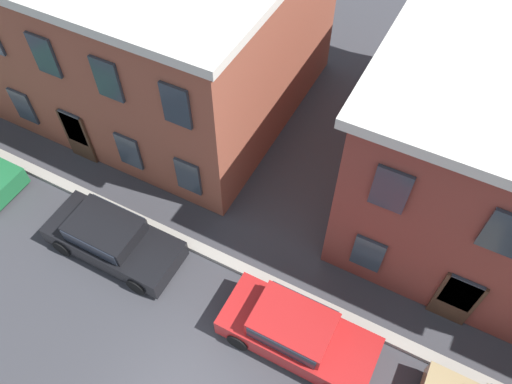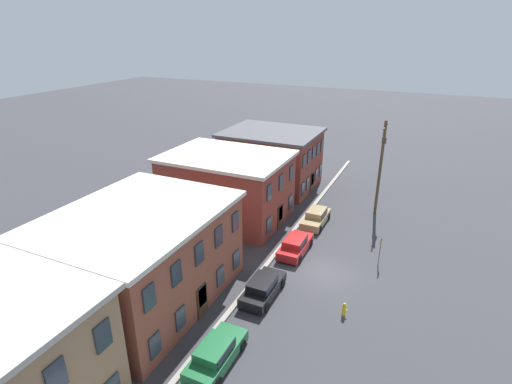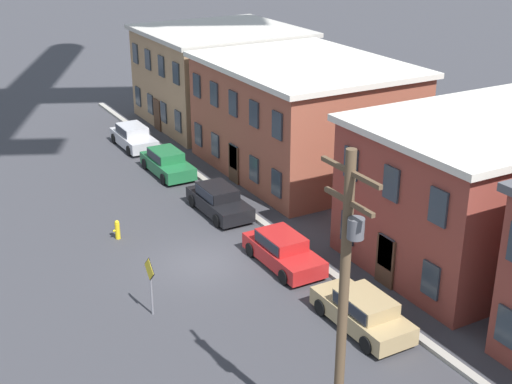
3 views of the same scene
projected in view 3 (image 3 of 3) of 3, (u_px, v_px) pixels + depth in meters
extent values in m
plane|color=#38383D|center=(200.00, 263.00, 31.80)|extent=(200.00, 200.00, 0.00)
cube|color=#9E998E|center=(286.00, 240.00, 33.82)|extent=(56.00, 0.36, 0.16)
cube|color=#9E7A56|center=(221.00, 77.00, 51.39)|extent=(9.80, 10.02, 6.36)
cube|color=#B7B2A8|center=(220.00, 31.00, 50.13)|extent=(10.30, 10.52, 0.30)
cube|color=#2D3842|center=(138.00, 96.00, 52.66)|extent=(0.90, 0.10, 1.40)
cube|color=#2D3842|center=(135.00, 53.00, 51.45)|extent=(0.90, 0.10, 1.40)
cube|color=#2D3842|center=(150.00, 104.00, 50.68)|extent=(0.90, 0.10, 1.40)
cube|color=#2D3842|center=(148.00, 60.00, 49.47)|extent=(0.90, 0.10, 1.40)
cube|color=#2D3842|center=(164.00, 112.00, 48.71)|extent=(0.90, 0.10, 1.40)
cube|color=#2D3842|center=(161.00, 66.00, 47.50)|extent=(0.90, 0.10, 1.40)
cube|color=#2D3842|center=(178.00, 121.00, 46.73)|extent=(0.90, 0.10, 1.40)
cube|color=#2D3842|center=(176.00, 73.00, 45.52)|extent=(0.90, 0.10, 1.40)
cube|color=#472D1E|center=(157.00, 115.00, 49.88)|extent=(1.10, 0.10, 2.20)
cube|color=brown|center=(303.00, 119.00, 41.93)|extent=(11.82, 9.19, 6.20)
cube|color=silver|center=(305.00, 64.00, 40.70)|extent=(12.32, 9.69, 0.30)
cube|color=#2D3842|center=(198.00, 134.00, 44.22)|extent=(0.90, 0.10, 1.40)
cube|color=#2D3842|center=(197.00, 86.00, 43.04)|extent=(0.90, 0.10, 1.40)
cube|color=#2D3842|center=(215.00, 145.00, 42.31)|extent=(0.90, 0.10, 1.40)
cube|color=#2D3842|center=(214.00, 94.00, 41.14)|extent=(0.90, 0.10, 1.40)
cube|color=#2D3842|center=(234.00, 157.00, 40.41)|extent=(0.90, 0.10, 1.40)
cube|color=#2D3842|center=(233.00, 104.00, 39.23)|extent=(0.90, 0.10, 1.40)
cube|color=#2D3842|center=(254.00, 169.00, 38.50)|extent=(0.90, 0.10, 1.40)
cube|color=#2D3842|center=(254.00, 114.00, 37.33)|extent=(0.90, 0.10, 1.40)
cube|color=#2D3842|center=(276.00, 183.00, 36.60)|extent=(0.90, 0.10, 1.40)
cube|color=#2D3842|center=(277.00, 125.00, 35.42)|extent=(0.90, 0.10, 1.40)
cube|color=#472D1E|center=(234.00, 164.00, 40.58)|extent=(1.10, 0.10, 2.20)
cube|color=brown|center=(487.00, 193.00, 31.42)|extent=(8.05, 10.93, 6.12)
cube|color=silver|center=(496.00, 123.00, 30.20)|extent=(8.55, 11.43, 0.30)
cube|color=#2D3842|center=(347.00, 228.00, 31.66)|extent=(0.90, 0.10, 1.40)
cube|color=#2D3842|center=(351.00, 163.00, 30.49)|extent=(0.90, 0.10, 1.40)
cube|color=#2D3842|center=(386.00, 252.00, 29.49)|extent=(0.90, 0.10, 1.40)
cube|color=#2D3842|center=(391.00, 184.00, 28.33)|extent=(0.90, 0.10, 1.40)
cube|color=#2D3842|center=(430.00, 280.00, 27.33)|extent=(0.90, 0.10, 1.40)
cube|color=#2D3842|center=(438.00, 207.00, 26.17)|extent=(0.90, 0.10, 1.40)
cube|color=#472D1E|center=(385.00, 261.00, 29.66)|extent=(1.10, 0.10, 2.20)
cube|color=#2D3842|center=(507.00, 327.00, 24.26)|extent=(0.90, 0.10, 1.40)
cube|color=#B7B7BC|center=(134.00, 139.00, 46.59)|extent=(4.40, 1.80, 0.70)
cube|color=#B7B7BC|center=(132.00, 129.00, 46.51)|extent=(2.20, 1.51, 0.55)
cube|color=#1E232D|center=(132.00, 129.00, 46.51)|extent=(2.02, 1.58, 0.48)
cylinder|color=black|center=(154.00, 146.00, 45.88)|extent=(0.66, 0.22, 0.66)
cylinder|color=black|center=(129.00, 151.00, 45.11)|extent=(0.66, 0.22, 0.66)
cylinder|color=black|center=(138.00, 135.00, 48.22)|extent=(0.66, 0.22, 0.66)
cylinder|color=black|center=(114.00, 138.00, 47.44)|extent=(0.66, 0.22, 0.66)
cube|color=#1E6638|center=(168.00, 166.00, 42.00)|extent=(4.40, 1.80, 0.70)
cube|color=#1E6638|center=(166.00, 155.00, 41.92)|extent=(2.20, 1.51, 0.55)
cube|color=#1E232D|center=(166.00, 155.00, 41.92)|extent=(2.02, 1.58, 0.48)
cylinder|color=black|center=(191.00, 174.00, 41.29)|extent=(0.66, 0.22, 0.66)
cylinder|color=black|center=(164.00, 179.00, 40.52)|extent=(0.66, 0.22, 0.66)
cylinder|color=black|center=(171.00, 159.00, 43.63)|extent=(0.66, 0.22, 0.66)
cylinder|color=black|center=(145.00, 164.00, 42.86)|extent=(0.66, 0.22, 0.66)
cube|color=black|center=(219.00, 204.00, 36.72)|extent=(4.40, 1.80, 0.70)
cube|color=black|center=(217.00, 191.00, 36.64)|extent=(2.20, 1.51, 0.55)
cube|color=#1E232D|center=(217.00, 191.00, 36.64)|extent=(2.02, 1.58, 0.48)
cylinder|color=black|center=(247.00, 214.00, 36.01)|extent=(0.66, 0.22, 0.66)
cylinder|color=black|center=(217.00, 221.00, 35.24)|extent=(0.66, 0.22, 0.66)
cylinder|color=black|center=(222.00, 195.00, 38.35)|extent=(0.66, 0.22, 0.66)
cylinder|color=black|center=(193.00, 201.00, 37.58)|extent=(0.66, 0.22, 0.66)
cube|color=#B21E1E|center=(284.00, 254.00, 31.48)|extent=(4.40, 1.80, 0.70)
cube|color=#B21E1E|center=(281.00, 240.00, 31.40)|extent=(2.20, 1.51, 0.55)
cube|color=#1E232D|center=(281.00, 240.00, 31.40)|extent=(2.02, 1.58, 0.48)
cylinder|color=black|center=(318.00, 267.00, 30.77)|extent=(0.66, 0.22, 0.66)
cylinder|color=black|center=(284.00, 277.00, 30.00)|extent=(0.66, 0.22, 0.66)
cylinder|color=black|center=(283.00, 242.00, 33.11)|extent=(0.66, 0.22, 0.66)
cylinder|color=black|center=(251.00, 250.00, 32.34)|extent=(0.66, 0.22, 0.66)
cube|color=tan|center=(362.00, 315.00, 26.90)|extent=(4.40, 1.80, 0.70)
cube|color=tan|center=(366.00, 303.00, 26.50)|extent=(2.20, 1.51, 0.55)
cube|color=#1E232D|center=(366.00, 303.00, 26.50)|extent=(2.02, 1.58, 0.48)
cylinder|color=black|center=(321.00, 307.00, 27.76)|extent=(0.66, 0.22, 0.66)
cylinder|color=black|center=(356.00, 296.00, 28.53)|extent=(0.66, 0.22, 0.66)
cylinder|color=black|center=(367.00, 345.00, 25.42)|extent=(0.66, 0.22, 0.66)
cylinder|color=black|center=(404.00, 332.00, 26.20)|extent=(0.66, 0.22, 0.66)
cylinder|color=slate|center=(151.00, 288.00, 27.48)|extent=(0.08, 0.08, 2.32)
cube|color=yellow|center=(149.00, 269.00, 27.15)|extent=(0.93, 0.03, 0.93)
cube|color=black|center=(150.00, 269.00, 27.15)|extent=(1.00, 0.02, 1.00)
cylinder|color=brown|center=(343.00, 315.00, 19.16)|extent=(0.28, 0.28, 9.41)
cube|color=brown|center=(350.00, 172.00, 17.60)|extent=(2.40, 0.12, 0.12)
cube|color=brown|center=(349.00, 202.00, 17.90)|extent=(2.00, 0.12, 0.12)
cylinder|color=#515156|center=(356.00, 228.00, 17.84)|extent=(0.44, 0.44, 0.55)
cylinder|color=yellow|center=(118.00, 231.00, 34.00)|extent=(0.24, 0.24, 0.80)
sphere|color=yellow|center=(117.00, 222.00, 33.83)|extent=(0.22, 0.22, 0.22)
cylinder|color=yellow|center=(114.00, 231.00, 33.91)|extent=(0.10, 0.12, 0.10)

